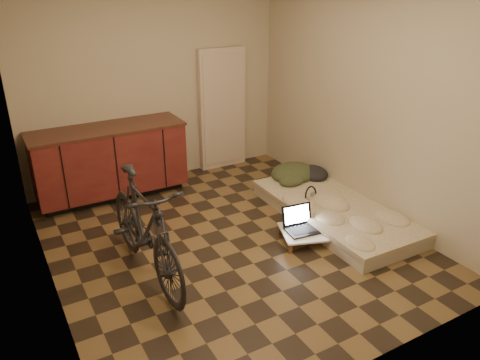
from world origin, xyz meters
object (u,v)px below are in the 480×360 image
laptop (301,225)px  lap_desk (315,231)px  futon (334,211)px  bicycle (144,223)px

laptop → lap_desk: bearing=-31.3°
futon → lap_desk: futon is taller
lap_desk → futon: bearing=49.0°
bicycle → futon: (2.25, 0.02, -0.46)m
bicycle → laptop: 1.68m
bicycle → lap_desk: 1.83m
bicycle → laptop: bearing=-7.7°
futon → laptop: size_ratio=5.52×
bicycle → laptop: size_ratio=4.54×
bicycle → futon: size_ratio=0.82×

